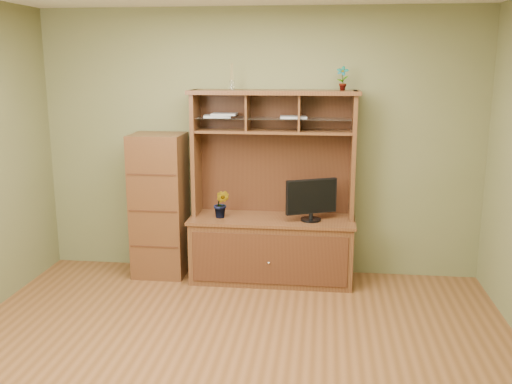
# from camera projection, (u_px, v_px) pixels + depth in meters

# --- Properties ---
(room) EXTENTS (4.54, 4.04, 2.74)m
(room) POSITION_uv_depth(u_px,v_px,m) (226.00, 184.00, 3.89)
(room) COLOR brown
(room) RESTS_ON ground
(media_hutch) EXTENTS (1.66, 0.61, 1.90)m
(media_hutch) POSITION_uv_depth(u_px,v_px,m) (272.00, 229.00, 5.73)
(media_hutch) COLOR #412012
(media_hutch) RESTS_ON room
(monitor) EXTENTS (0.49, 0.26, 0.41)m
(monitor) POSITION_uv_depth(u_px,v_px,m) (311.00, 199.00, 5.53)
(monitor) COLOR black
(monitor) RESTS_ON media_hutch
(orchid_plant) EXTENTS (0.18, 0.15, 0.28)m
(orchid_plant) POSITION_uv_depth(u_px,v_px,m) (221.00, 204.00, 5.65)
(orchid_plant) COLOR #385A1E
(orchid_plant) RESTS_ON media_hutch
(top_plant) EXTENTS (0.14, 0.10, 0.23)m
(top_plant) POSITION_uv_depth(u_px,v_px,m) (342.00, 78.00, 5.40)
(top_plant) COLOR #296222
(top_plant) RESTS_ON media_hutch
(reed_diffuser) EXTENTS (0.05, 0.05, 0.25)m
(reed_diffuser) POSITION_uv_depth(u_px,v_px,m) (232.00, 80.00, 5.52)
(reed_diffuser) COLOR silver
(reed_diffuser) RESTS_ON media_hutch
(magazines) EXTENTS (1.03, 0.23, 0.04)m
(magazines) POSITION_uv_depth(u_px,v_px,m) (244.00, 116.00, 5.59)
(magazines) COLOR #B1B1B6
(magazines) RESTS_ON media_hutch
(side_cabinet) EXTENTS (0.52, 0.48, 1.47)m
(side_cabinet) POSITION_uv_depth(u_px,v_px,m) (160.00, 205.00, 5.83)
(side_cabinet) COLOR #412012
(side_cabinet) RESTS_ON room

